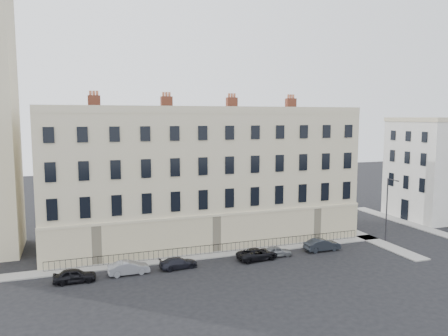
{
  "coord_description": "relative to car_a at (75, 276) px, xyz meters",
  "views": [
    {
      "loc": [
        -20.65,
        -37.9,
        14.69
      ],
      "look_at": [
        -3.7,
        10.0,
        8.71
      ],
      "focal_mm": 35.0,
      "sensor_mm": 36.0,
      "label": 1
    }
  ],
  "objects": [
    {
      "name": "pavement_terrace",
      "position": [
        10.71,
        3.16,
        -0.57
      ],
      "size": [
        48.0,
        2.0,
        0.12
      ],
      "primitive_type": "cube",
      "color": "gray",
      "rests_on": "ground"
    },
    {
      "name": "railings",
      "position": [
        14.71,
        3.56,
        -0.08
      ],
      "size": [
        35.0,
        0.04,
        0.96
      ],
      "color": "black",
      "rests_on": "ground"
    },
    {
      "name": "car_c",
      "position": [
        9.57,
        0.47,
        -0.08
      ],
      "size": [
        3.89,
        1.86,
        1.09
      ],
      "primitive_type": "imported",
      "rotation": [
        0.0,
        0.0,
        1.66
      ],
      "color": "black",
      "rests_on": "ground"
    },
    {
      "name": "car_f",
      "position": [
        25.83,
        0.68,
        0.04
      ],
      "size": [
        4.09,
        1.47,
        1.34
      ],
      "primitive_type": "imported",
      "rotation": [
        0.0,
        0.0,
        1.58
      ],
      "color": "black",
      "rests_on": "ground"
    },
    {
      "name": "adjacent_building",
      "position": [
        49.71,
        9.16,
        6.37
      ],
      "size": [
        10.0,
        10.0,
        14.0
      ],
      "primitive_type": "cube",
      "color": "silver",
      "rests_on": "ground"
    },
    {
      "name": "streetlamp",
      "position": [
        34.83,
        1.13,
        3.57
      ],
      "size": [
        0.41,
        1.63,
        7.58
      ],
      "rotation": [
        0.0,
        0.0,
        -0.16
      ],
      "color": "#2D2C30",
      "rests_on": "ground"
    },
    {
      "name": "car_d",
      "position": [
        17.88,
        0.3,
        -0.03
      ],
      "size": [
        4.52,
        2.43,
        1.21
      ],
      "primitive_type": "imported",
      "rotation": [
        0.0,
        0.0,
        1.67
      ],
      "color": "black",
      "rests_on": "ground"
    },
    {
      "name": "car_e",
      "position": [
        20.21,
        0.55,
        -0.08
      ],
      "size": [
        3.29,
        1.49,
        1.1
      ],
      "primitive_type": "imported",
      "rotation": [
        0.0,
        0.0,
        1.51
      ],
      "color": "slate",
      "rests_on": "ground"
    },
    {
      "name": "pavement_east_return",
      "position": [
        33.71,
        6.16,
        -0.57
      ],
      "size": [
        2.0,
        24.0,
        0.12
      ],
      "primitive_type": "cube",
      "color": "gray",
      "rests_on": "ground"
    },
    {
      "name": "car_a",
      "position": [
        0.0,
        0.0,
        0.0
      ],
      "size": [
        3.73,
        1.56,
        1.26
      ],
      "primitive_type": "imported",
      "rotation": [
        0.0,
        0.0,
        1.55
      ],
      "color": "black",
      "rests_on": "ground"
    },
    {
      "name": "ground",
      "position": [
        20.71,
        -1.84,
        -0.63
      ],
      "size": [
        160.0,
        160.0,
        0.0
      ],
      "primitive_type": "plane",
      "color": "black",
      "rests_on": "ground"
    },
    {
      "name": "pavement_adjacent",
      "position": [
        43.71,
        8.16,
        -0.57
      ],
      "size": [
        2.0,
        20.0,
        0.12
      ],
      "primitive_type": "cube",
      "color": "gray",
      "rests_on": "ground"
    },
    {
      "name": "terrace",
      "position": [
        14.74,
        10.13,
        6.87
      ],
      "size": [
        36.22,
        12.22,
        17.0
      ],
      "color": "beige",
      "rests_on": "ground"
    },
    {
      "name": "car_b",
      "position": [
        4.8,
        0.43,
        -0.0
      ],
      "size": [
        3.85,
        1.43,
        1.26
      ],
      "primitive_type": "imported",
      "rotation": [
        0.0,
        0.0,
        1.6
      ],
      "color": "gray",
      "rests_on": "ground"
    }
  ]
}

